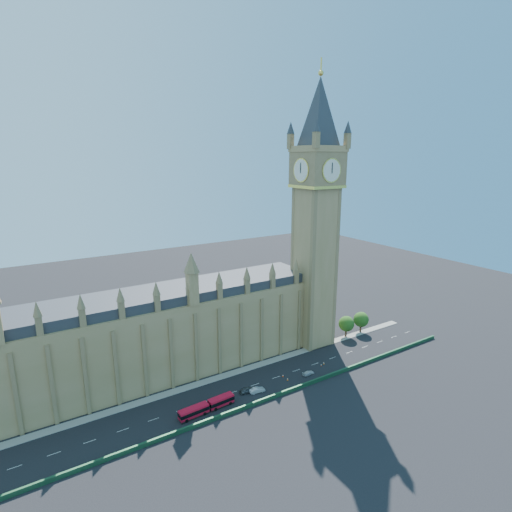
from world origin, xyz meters
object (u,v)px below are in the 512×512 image
car_grey (247,390)px  car_silver (257,390)px  car_white (308,373)px  red_bus (207,407)px

car_grey → car_silver: (2.54, -1.60, -0.02)m
car_grey → car_white: car_grey is taller
red_bus → car_silver: bearing=-1.5°
car_grey → car_silver: bearing=-121.1°
car_grey → car_silver: 3.00m
red_bus → car_silver: red_bus is taller
red_bus → car_grey: 14.30m
car_grey → car_silver: car_grey is taller
car_grey → car_silver: size_ratio=1.00×
red_bus → car_silver: size_ratio=3.51×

